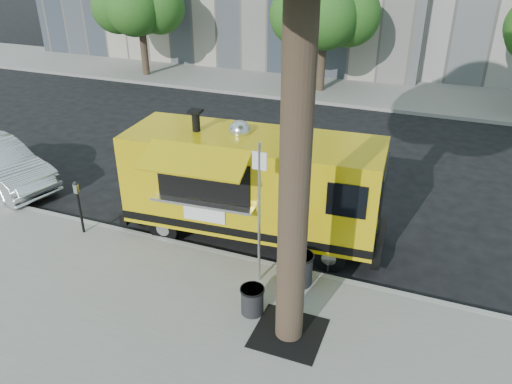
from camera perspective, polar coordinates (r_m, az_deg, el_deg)
ground at (r=12.14m, az=-3.84°, el=-4.78°), size 120.00×120.00×0.00m
sidewalk at (r=9.40m, az=-14.65°, el=-16.34°), size 60.00×6.00×0.15m
curb at (r=11.40m, az=-5.84°, el=-6.75°), size 60.00×0.14×0.16m
far_sidewalk at (r=24.05m, az=10.14°, el=11.48°), size 60.00×5.00×0.15m
tree_well at (r=9.19m, az=3.75°, el=-15.77°), size 1.20×1.20×0.02m
far_tree_b at (r=22.79m, az=7.88°, el=20.44°), size 3.60×3.60×5.50m
sign_post at (r=9.44m, az=0.37°, el=-1.73°), size 0.28×0.06×3.00m
parking_meter at (r=12.19m, az=-19.64°, el=-0.98°), size 0.11×0.11×1.33m
food_truck at (r=11.35m, az=-0.57°, el=0.97°), size 6.19×3.11×2.98m
trash_bin_left at (r=9.41m, az=-0.43°, el=-12.18°), size 0.46×0.46×0.55m
trash_bin_right at (r=10.12m, az=5.02°, el=-8.66°), size 0.56×0.56×0.67m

